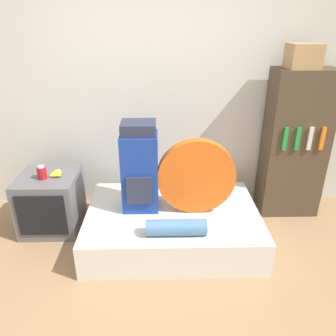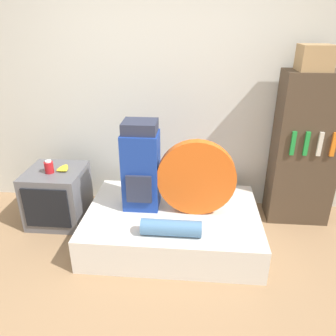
{
  "view_description": "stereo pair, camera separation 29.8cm",
  "coord_description": "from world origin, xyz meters",
  "px_view_note": "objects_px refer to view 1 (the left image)",
  "views": [
    {
      "loc": [
        0.09,
        -1.82,
        2.02
      ],
      "look_at": [
        0.16,
        0.89,
        0.78
      ],
      "focal_mm": 35.0,
      "sensor_mm": 36.0,
      "label": 1
    },
    {
      "loc": [
        0.39,
        -1.81,
        2.02
      ],
      "look_at": [
        0.16,
        0.89,
        0.78
      ],
      "focal_mm": 35.0,
      "sensor_mm": 36.0,
      "label": 2
    }
  ],
  "objects_px": {
    "tent_bag": "(196,177)",
    "cardboard_box": "(303,56)",
    "television": "(51,202)",
    "canister": "(42,173)",
    "backpack": "(140,168)",
    "bookshelf": "(295,145)",
    "sleeping_roll": "(176,227)"
  },
  "relations": [
    {
      "from": "television",
      "to": "canister",
      "type": "bearing_deg",
      "value": -110.59
    },
    {
      "from": "tent_bag",
      "to": "television",
      "type": "height_order",
      "value": "tent_bag"
    },
    {
      "from": "sleeping_roll",
      "to": "television",
      "type": "bearing_deg",
      "value": 153.38
    },
    {
      "from": "television",
      "to": "cardboard_box",
      "type": "bearing_deg",
      "value": 6.02
    },
    {
      "from": "bookshelf",
      "to": "canister",
      "type": "bearing_deg",
      "value": -172.57
    },
    {
      "from": "television",
      "to": "bookshelf",
      "type": "xyz_separation_m",
      "value": [
        2.57,
        0.29,
        0.5
      ]
    },
    {
      "from": "bookshelf",
      "to": "sleeping_roll",
      "type": "bearing_deg",
      "value": -144.77
    },
    {
      "from": "sleeping_roll",
      "to": "bookshelf",
      "type": "distance_m",
      "value": 1.65
    },
    {
      "from": "cardboard_box",
      "to": "television",
      "type": "bearing_deg",
      "value": -173.98
    },
    {
      "from": "bookshelf",
      "to": "backpack",
      "type": "bearing_deg",
      "value": -164.42
    },
    {
      "from": "backpack",
      "to": "cardboard_box",
      "type": "distance_m",
      "value": 1.87
    },
    {
      "from": "backpack",
      "to": "canister",
      "type": "height_order",
      "value": "backpack"
    },
    {
      "from": "sleeping_roll",
      "to": "bookshelf",
      "type": "bearing_deg",
      "value": 35.23
    },
    {
      "from": "tent_bag",
      "to": "cardboard_box",
      "type": "relative_size",
      "value": 2.53
    },
    {
      "from": "tent_bag",
      "to": "sleeping_roll",
      "type": "bearing_deg",
      "value": -117.61
    },
    {
      "from": "backpack",
      "to": "canister",
      "type": "relative_size",
      "value": 6.39
    },
    {
      "from": "backpack",
      "to": "tent_bag",
      "type": "height_order",
      "value": "backpack"
    },
    {
      "from": "backpack",
      "to": "tent_bag",
      "type": "relative_size",
      "value": 1.18
    },
    {
      "from": "television",
      "to": "cardboard_box",
      "type": "distance_m",
      "value": 2.88
    },
    {
      "from": "sleeping_roll",
      "to": "canister",
      "type": "relative_size",
      "value": 3.86
    },
    {
      "from": "tent_bag",
      "to": "sleeping_roll",
      "type": "xyz_separation_m",
      "value": [
        -0.2,
        -0.38,
        -0.29
      ]
    },
    {
      "from": "tent_bag",
      "to": "canister",
      "type": "relative_size",
      "value": 5.4
    },
    {
      "from": "tent_bag",
      "to": "sleeping_roll",
      "type": "relative_size",
      "value": 1.4
    },
    {
      "from": "tent_bag",
      "to": "backpack",
      "type": "bearing_deg",
      "value": 170.99
    },
    {
      "from": "tent_bag",
      "to": "bookshelf",
      "type": "bearing_deg",
      "value": 25.94
    },
    {
      "from": "sleeping_roll",
      "to": "television",
      "type": "relative_size",
      "value": 0.88
    },
    {
      "from": "backpack",
      "to": "television",
      "type": "distance_m",
      "value": 1.06
    },
    {
      "from": "sleeping_roll",
      "to": "bookshelf",
      "type": "xyz_separation_m",
      "value": [
        1.31,
        0.92,
        0.39
      ]
    },
    {
      "from": "cardboard_box",
      "to": "bookshelf",
      "type": "bearing_deg",
      "value": 17.39
    },
    {
      "from": "bookshelf",
      "to": "television",
      "type": "bearing_deg",
      "value": -173.65
    },
    {
      "from": "tent_bag",
      "to": "sleeping_roll",
      "type": "distance_m",
      "value": 0.52
    },
    {
      "from": "television",
      "to": "backpack",
      "type": "bearing_deg",
      "value": -10.06
    }
  ]
}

